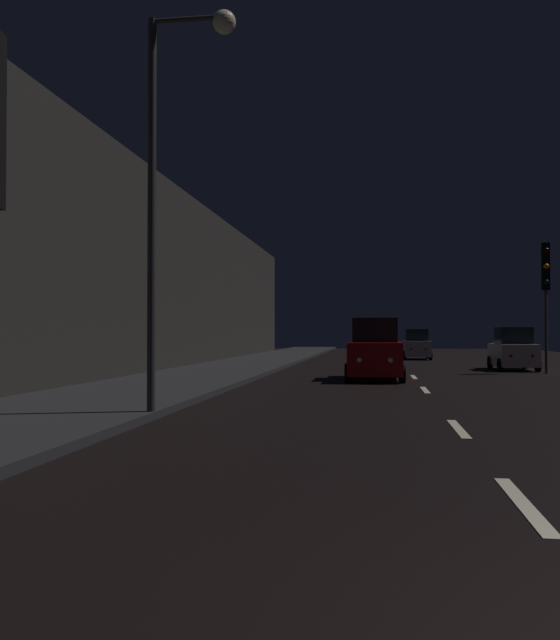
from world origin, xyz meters
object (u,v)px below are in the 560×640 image
Objects in this scene: car_approaching_headlights at (375,352)px; car_distant_taillights at (416,346)px; traffic_light_far_right at (546,278)px; streetlamp_overhead at (174,152)px; car_parked_right_far at (513,350)px.

car_distant_taillights is at bearing 172.26° from car_approaching_headlights.
traffic_light_far_right reaches higher than car_approaching_headlights.
car_distant_taillights is at bearing 78.19° from streetlamp_overhead.
car_parked_right_far is (9.72, 18.37, -4.19)m from streetlamp_overhead.
streetlamp_overhead is at bearing -27.34° from traffic_light_far_right.
streetlamp_overhead is at bearing -18.15° from car_approaching_headlights.
streetlamp_overhead is 12.65m from car_approaching_headlights.
traffic_light_far_right is 1.42× the size of car_distant_taillights.
streetlamp_overhead reaches higher than car_approaching_headlights.
car_approaching_headlights is at bearing 71.85° from streetlamp_overhead.
streetlamp_overhead reaches higher than car_parked_right_far.
car_distant_taillights is (-4.28, 13.99, -2.99)m from traffic_light_far_right.
streetlamp_overhead is 1.81× the size of car_approaching_headlights.
car_approaching_headlights is 1.15× the size of car_distant_taillights.
traffic_light_far_right is 14.94m from car_distant_taillights.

